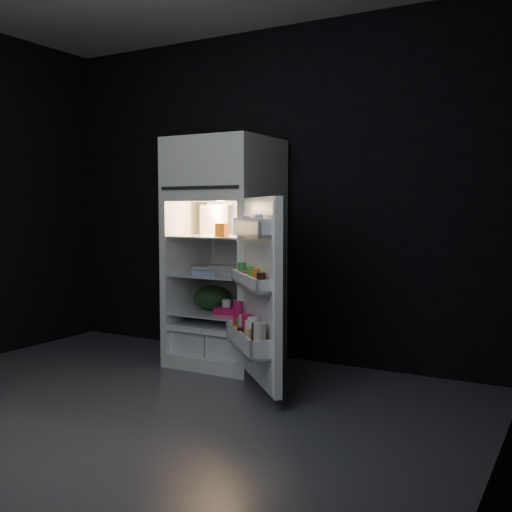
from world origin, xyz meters
The scene contains 18 objects.
floor centered at (0.00, 0.00, 0.00)m, with size 4.00×3.40×0.00m, color #515156.
wall_back centered at (0.00, 1.70, 1.35)m, with size 4.00×0.00×2.70m, color black.
wall_right centered at (2.00, 0.00, 1.35)m, with size 0.00×3.40×2.70m, color black.
refrigerator centered at (-0.16, 1.32, 0.96)m, with size 0.76×0.71×1.78m.
fridge_door centered at (0.48, 0.67, 0.68)m, with size 0.64×0.65×1.22m.
milk_jug centered at (-0.29, 1.34, 1.15)m, with size 0.16×0.16×0.24m, color white.
mayo_jar centered at (-0.04, 1.31, 1.10)m, with size 0.11×0.11×0.14m, color #1E2CA6.
jam_jar centered at (0.09, 1.28, 1.09)m, with size 0.11×0.11×0.13m, color black.
amber_bottle centered at (-0.42, 1.38, 1.14)m, with size 0.08×0.08×0.22m, color gold.
small_carton centered at (-0.06, 1.10, 1.08)m, with size 0.09×0.06×0.10m, color #C36716.
egg_carton centered at (-0.10, 1.23, 0.76)m, with size 0.30×0.11×0.07m, color gray.
pie centered at (-0.31, 1.31, 0.75)m, with size 0.31×0.31×0.04m, color tan.
flat_package centered at (-0.21, 1.07, 0.75)m, with size 0.18×0.09×0.04m, color #95B1E7.
wrapped_pkg centered at (-0.02, 1.47, 0.75)m, with size 0.11×0.09×0.05m, color beige.
produce_bag centered at (-0.26, 1.27, 0.52)m, with size 0.32×0.27×0.20m, color #193815.
yogurt_tray centered at (-0.02, 1.19, 0.45)m, with size 0.28×0.15×0.05m, color #CB114B.
small_can_red centered at (-0.01, 1.46, 0.47)m, with size 0.07×0.07×0.09m, color #CB114B.
small_can_silver centered at (0.07, 1.44, 0.47)m, with size 0.06×0.06×0.09m, color silver.
Camera 1 is at (2.37, -2.69, 1.23)m, focal length 42.00 mm.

